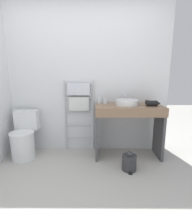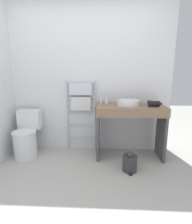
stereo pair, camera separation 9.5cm
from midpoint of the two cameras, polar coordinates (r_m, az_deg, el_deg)
name	(u,v)px [view 1 (the left image)]	position (r m, az deg, el deg)	size (l,w,h in m)	color
ground_plane	(78,210)	(2.02, -7.56, -29.15)	(12.00, 12.00, 0.00)	#B2AFA8
wall_back	(86,73)	(3.04, -4.31, 12.65)	(2.81, 0.12, 2.70)	silver
toilet	(24,138)	(3.09, -23.30, -7.86)	(0.38, 0.52, 0.75)	white
towel_radiator	(79,102)	(2.98, -6.51, 3.22)	(0.51, 0.06, 1.23)	silver
vanity_counter	(128,122)	(2.82, 9.59, -3.16)	(1.05, 0.53, 0.85)	#84664C
sink_basin	(127,102)	(2.77, 9.05, 3.15)	(0.35, 0.35, 0.08)	white
faucet	(125,98)	(2.95, 8.54, 4.64)	(0.02, 0.10, 0.14)	silver
cup_near_wall	(100,101)	(2.91, 0.22, 3.77)	(0.06, 0.06, 0.09)	silver
cup_near_edge	(105,101)	(2.88, 2.01, 3.66)	(0.06, 0.06, 0.09)	silver
hair_dryer	(152,103)	(2.78, 16.94, 2.78)	(0.21, 0.19, 0.09)	black
trash_bin	(129,162)	(2.59, 9.75, -15.79)	(0.20, 0.24, 0.29)	#333335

